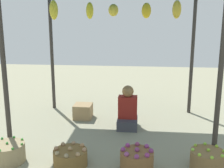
% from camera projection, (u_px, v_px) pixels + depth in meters
% --- Properties ---
extents(ground_plane, '(14.00, 14.00, 0.00)m').
position_uv_depth(ground_plane, '(115.00, 128.00, 5.09)').
color(ground_plane, gray).
extents(vendor_person, '(0.36, 0.44, 0.78)m').
position_uv_depth(vendor_person, '(128.00, 112.00, 5.08)').
color(vendor_person, '#3B3D46').
rests_on(vendor_person, ground).
extents(basket_green_chilies, '(0.46, 0.46, 0.29)m').
position_uv_depth(basket_green_chilies, '(8.00, 153.00, 3.86)').
color(basket_green_chilies, '#94835D').
rests_on(basket_green_chilies, ground).
extents(basket_potatoes, '(0.46, 0.46, 0.27)m').
position_uv_depth(basket_potatoes, '(70.00, 157.00, 3.77)').
color(basket_potatoes, brown).
rests_on(basket_potatoes, ground).
extents(basket_purple_onions, '(0.44, 0.44, 0.31)m').
position_uv_depth(basket_purple_onions, '(137.00, 160.00, 3.66)').
color(basket_purple_onions, brown).
rests_on(basket_purple_onions, ground).
extents(basket_limes, '(0.44, 0.44, 0.31)m').
position_uv_depth(basket_limes, '(207.00, 161.00, 3.64)').
color(basket_limes, olive).
rests_on(basket_limes, ground).
extents(wooden_crate_near_vendor, '(0.35, 0.36, 0.28)m').
position_uv_depth(wooden_crate_near_vendor, '(83.00, 111.00, 5.60)').
color(wooden_crate_near_vendor, '#9E8155').
rests_on(wooden_crate_near_vendor, ground).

